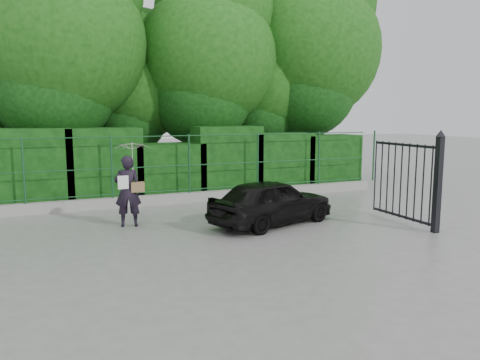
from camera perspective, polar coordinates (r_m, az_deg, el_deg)
name	(u,v)px	position (r m, az deg, el deg)	size (l,w,h in m)	color
ground	(231,240)	(10.24, -1.16, -7.30)	(80.00, 80.00, 0.00)	gray
kerb	(177,198)	(14.39, -7.68, -2.22)	(14.00, 0.25, 0.30)	#9E9E99
fence	(184,164)	(14.30, -6.90, 1.98)	(14.13, 0.06, 1.80)	#174A24
hedge	(164,165)	(15.18, -9.29, 1.76)	(14.20, 1.20, 2.30)	black
trees	(182,60)	(17.68, -7.04, 14.26)	(17.10, 6.15, 8.08)	black
gate	(422,179)	(11.87, 21.36, 0.14)	(0.22, 2.33, 2.36)	black
woman	(131,173)	(11.56, -13.19, 0.87)	(0.93, 0.87, 2.05)	black
car	(272,201)	(11.56, 3.92, -2.62)	(1.35, 3.35, 1.14)	black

